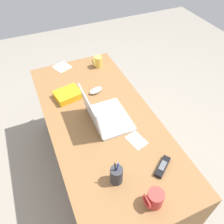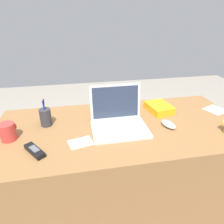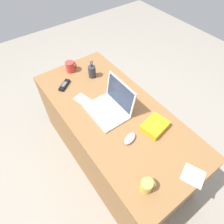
{
  "view_description": "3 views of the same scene",
  "coord_description": "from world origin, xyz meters",
  "px_view_note": "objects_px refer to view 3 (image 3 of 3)",
  "views": [
    {
      "loc": [
        -1.03,
        0.36,
        1.88
      ],
      "look_at": [
        -0.06,
        -0.05,
        0.82
      ],
      "focal_mm": 36.71,
      "sensor_mm": 36.0,
      "label": 1
    },
    {
      "loc": [
        -0.26,
        -1.06,
        1.37
      ],
      "look_at": [
        -0.06,
        0.01,
        0.81
      ],
      "focal_mm": 32.32,
      "sensor_mm": 36.0,
      "label": 2
    },
    {
      "loc": [
        0.82,
        -0.61,
        1.93
      ],
      "look_at": [
        0.03,
        -0.04,
        0.77
      ],
      "focal_mm": 31.57,
      "sensor_mm": 36.0,
      "label": 3
    }
  ],
  "objects_px": {
    "cordless_phone": "(64,85)",
    "pen_holder": "(92,72)",
    "coffee_mug_white": "(71,67)",
    "computer_mouse": "(130,138)",
    "snack_bag": "(155,126)",
    "coffee_mug_tall": "(147,186)",
    "laptop": "(110,106)"
  },
  "relations": [
    {
      "from": "cordless_phone",
      "to": "pen_holder",
      "type": "bearing_deg",
      "value": 83.19
    },
    {
      "from": "laptop",
      "to": "coffee_mug_tall",
      "type": "distance_m",
      "value": 0.66
    },
    {
      "from": "computer_mouse",
      "to": "pen_holder",
      "type": "distance_m",
      "value": 0.77
    },
    {
      "from": "coffee_mug_tall",
      "to": "laptop",
      "type": "bearing_deg",
      "value": 163.06
    },
    {
      "from": "coffee_mug_white",
      "to": "pen_holder",
      "type": "height_order",
      "value": "pen_holder"
    },
    {
      "from": "coffee_mug_tall",
      "to": "snack_bag",
      "type": "height_order",
      "value": "coffee_mug_tall"
    },
    {
      "from": "laptop",
      "to": "pen_holder",
      "type": "relative_size",
      "value": 1.89
    },
    {
      "from": "computer_mouse",
      "to": "pen_holder",
      "type": "bearing_deg",
      "value": 150.34
    },
    {
      "from": "coffee_mug_white",
      "to": "cordless_phone",
      "type": "height_order",
      "value": "coffee_mug_white"
    },
    {
      "from": "computer_mouse",
      "to": "coffee_mug_tall",
      "type": "height_order",
      "value": "coffee_mug_tall"
    },
    {
      "from": "laptop",
      "to": "computer_mouse",
      "type": "xyz_separation_m",
      "value": [
        0.31,
        -0.05,
        -0.03
      ]
    },
    {
      "from": "coffee_mug_white",
      "to": "pen_holder",
      "type": "xyz_separation_m",
      "value": [
        0.19,
        0.12,
        0.01
      ]
    },
    {
      "from": "cordless_phone",
      "to": "snack_bag",
      "type": "distance_m",
      "value": 0.88
    },
    {
      "from": "coffee_mug_tall",
      "to": "snack_bag",
      "type": "relative_size",
      "value": 0.52
    },
    {
      "from": "coffee_mug_white",
      "to": "coffee_mug_tall",
      "type": "height_order",
      "value": "coffee_mug_white"
    },
    {
      "from": "pen_holder",
      "to": "computer_mouse",
      "type": "bearing_deg",
      "value": -12.08
    },
    {
      "from": "laptop",
      "to": "coffee_mug_tall",
      "type": "bearing_deg",
      "value": -16.94
    },
    {
      "from": "computer_mouse",
      "to": "coffee_mug_white",
      "type": "relative_size",
      "value": 1.12
    },
    {
      "from": "computer_mouse",
      "to": "coffee_mug_white",
      "type": "xyz_separation_m",
      "value": [
        -0.94,
        0.04,
        0.03
      ]
    },
    {
      "from": "coffee_mug_white",
      "to": "laptop",
      "type": "bearing_deg",
      "value": 1.16
    },
    {
      "from": "laptop",
      "to": "coffee_mug_tall",
      "type": "height_order",
      "value": "laptop"
    },
    {
      "from": "coffee_mug_white",
      "to": "cordless_phone",
      "type": "bearing_deg",
      "value": -44.24
    },
    {
      "from": "computer_mouse",
      "to": "snack_bag",
      "type": "relative_size",
      "value": 0.61
    },
    {
      "from": "coffee_mug_tall",
      "to": "cordless_phone",
      "type": "xyz_separation_m",
      "value": [
        -1.11,
        0.03,
        -0.04
      ]
    },
    {
      "from": "laptop",
      "to": "computer_mouse",
      "type": "bearing_deg",
      "value": -9.49
    },
    {
      "from": "coffee_mug_white",
      "to": "coffee_mug_tall",
      "type": "distance_m",
      "value": 1.28
    },
    {
      "from": "computer_mouse",
      "to": "snack_bag",
      "type": "bearing_deg",
      "value": 65.13
    },
    {
      "from": "laptop",
      "to": "computer_mouse",
      "type": "height_order",
      "value": "laptop"
    },
    {
      "from": "computer_mouse",
      "to": "pen_holder",
      "type": "relative_size",
      "value": 0.65
    },
    {
      "from": "laptop",
      "to": "pen_holder",
      "type": "xyz_separation_m",
      "value": [
        -0.44,
        0.11,
        0.01
      ]
    },
    {
      "from": "coffee_mug_tall",
      "to": "computer_mouse",
      "type": "bearing_deg",
      "value": 156.45
    },
    {
      "from": "computer_mouse",
      "to": "snack_bag",
      "type": "xyz_separation_m",
      "value": [
        0.03,
        0.22,
        0.01
      ]
    }
  ]
}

